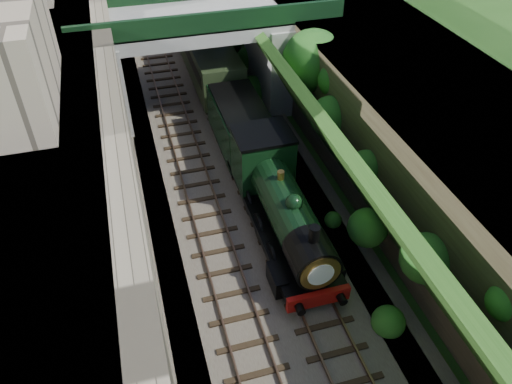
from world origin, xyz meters
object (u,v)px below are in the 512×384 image
tender (241,128)px  locomotive (281,204)px  road_bridge (211,46)px  tree (314,62)px

tender → locomotive: bearing=-90.0°
tender → road_bridge: bearing=92.3°
locomotive → road_bridge: bearing=91.1°
road_bridge → tender: (0.26, -6.27, -2.46)m
tree → tender: (-4.71, -1.11, -3.03)m
locomotive → tender: bearing=90.0°
road_bridge → tree: 7.19m
road_bridge → locomotive: (0.26, -13.63, -2.18)m
locomotive → tender: size_ratio=1.70×
tender → tree: bearing=13.2°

